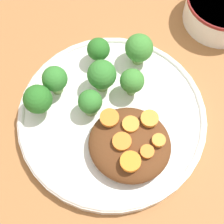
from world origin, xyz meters
TOP-DOWN VIEW (x-y plane):
  - ground_plane at (0.00, 0.00)m, footprint 4.00×4.00m
  - plate at (0.00, 0.00)m, footprint 0.28×0.28m
  - dip_bowl at (-0.07, -0.25)m, footprint 0.13×0.13m
  - stew_mound at (-0.04, 0.03)m, footprint 0.11×0.11m
  - broccoli_floret_0 at (0.09, -0.00)m, footprint 0.04×0.04m
  - broccoli_floret_1 at (0.03, 0.01)m, footprint 0.03×0.03m
  - broccoli_floret_2 at (0.04, -0.04)m, footprint 0.04×0.04m
  - broccoli_floret_3 at (0.01, -0.10)m, footprint 0.04×0.04m
  - broccoli_floret_4 at (-0.01, -0.05)m, footprint 0.04×0.04m
  - broccoli_floret_5 at (0.10, 0.04)m, footprint 0.04×0.04m
  - broccoli_floret_6 at (0.06, -0.07)m, footprint 0.03×0.03m
  - carrot_slice_0 at (-0.06, 0.06)m, footprint 0.03×0.03m
  - carrot_slice_1 at (-0.01, 0.02)m, footprint 0.03×0.03m
  - carrot_slice_2 at (-0.07, 0.04)m, footprint 0.02×0.02m
  - carrot_slice_3 at (-0.05, -0.01)m, footprint 0.02×0.02m
  - carrot_slice_4 at (-0.04, 0.04)m, footprint 0.03×0.03m
  - carrot_slice_5 at (-0.03, 0.01)m, footprint 0.02×0.02m
  - carrot_slice_6 at (-0.08, 0.02)m, footprint 0.02×0.02m

SIDE VIEW (x-z plane):
  - ground_plane at x=0.00m, z-range 0.00..0.00m
  - plate at x=0.00m, z-range 0.00..0.02m
  - dip_bowl at x=-0.07m, z-range 0.00..0.06m
  - stew_mound at x=-0.04m, z-range 0.02..0.05m
  - broccoli_floret_1 at x=0.03m, z-range 0.02..0.07m
  - broccoli_floret_6 at x=0.06m, z-range 0.02..0.07m
  - broccoli_floret_0 at x=0.09m, z-range 0.02..0.07m
  - broccoli_floret_3 at x=0.01m, z-range 0.02..0.08m
  - broccoli_floret_4 at x=-0.01m, z-range 0.02..0.08m
  - broccoli_floret_5 at x=0.10m, z-range 0.02..0.08m
  - broccoli_floret_2 at x=0.04m, z-range 0.02..0.08m
  - carrot_slice_2 at x=-0.07m, z-range 0.05..0.06m
  - carrot_slice_5 at x=-0.03m, z-range 0.05..0.06m
  - carrot_slice_6 at x=-0.08m, z-range 0.05..0.06m
  - carrot_slice_4 at x=-0.04m, z-range 0.05..0.06m
  - carrot_slice_1 at x=-0.01m, z-range 0.05..0.06m
  - carrot_slice_3 at x=-0.05m, z-range 0.05..0.06m
  - carrot_slice_0 at x=-0.06m, z-range 0.05..0.06m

